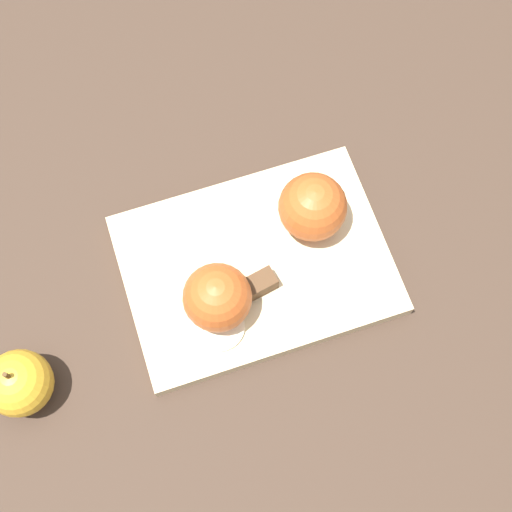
{
  "coord_description": "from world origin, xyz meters",
  "views": [
    {
      "loc": [
        0.1,
        0.27,
        0.8
      ],
      "look_at": [
        0.0,
        0.0,
        0.04
      ],
      "focal_mm": 50.0,
      "sensor_mm": 36.0,
      "label": 1
    }
  ],
  "objects_px": {
    "apple_half_right": "(217,297)",
    "apple_whole": "(19,383)",
    "knife": "(245,292)",
    "apple_half_left": "(313,207)"
  },
  "relations": [
    {
      "from": "apple_half_right",
      "to": "apple_whole",
      "type": "relative_size",
      "value": 0.9
    },
    {
      "from": "apple_half_right",
      "to": "knife",
      "type": "xyz_separation_m",
      "value": [
        -0.03,
        -0.0,
        -0.03
      ]
    },
    {
      "from": "apple_half_left",
      "to": "knife",
      "type": "bearing_deg",
      "value": 177.9
    },
    {
      "from": "apple_half_left",
      "to": "apple_half_right",
      "type": "height_order",
      "value": "apple_half_left"
    },
    {
      "from": "knife",
      "to": "apple_whole",
      "type": "xyz_separation_m",
      "value": [
        0.26,
        0.01,
        0.01
      ]
    },
    {
      "from": "knife",
      "to": "apple_whole",
      "type": "distance_m",
      "value": 0.26
    },
    {
      "from": "apple_half_left",
      "to": "apple_half_right",
      "type": "distance_m",
      "value": 0.15
    },
    {
      "from": "apple_half_left",
      "to": "apple_whole",
      "type": "height_order",
      "value": "apple_half_left"
    },
    {
      "from": "knife",
      "to": "apple_half_right",
      "type": "bearing_deg",
      "value": -2.52
    },
    {
      "from": "apple_half_left",
      "to": "apple_whole",
      "type": "bearing_deg",
      "value": 159.47
    }
  ]
}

